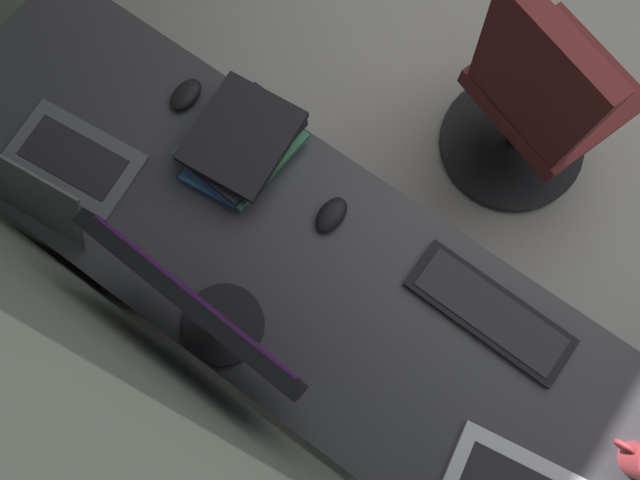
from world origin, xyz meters
name	(u,v)px	position (x,y,z in m)	size (l,w,h in m)	color
floor_plane	(613,53)	(0.00, 0.00, 0.00)	(4.77, 4.77, 0.00)	#B2ADA3
desk	(309,281)	(0.39, 1.59, 0.66)	(2.22, 0.63, 0.73)	#38383D
drawer_pedestal	(175,211)	(0.92, 1.62, 0.35)	(0.40, 0.51, 0.69)	#38383D
monitor_primary	(205,312)	(0.49, 1.81, 0.98)	(0.51, 0.20, 0.43)	black
laptop_left	(56,171)	(1.06, 1.75, 0.77)	(0.37, 0.32, 0.19)	#595B60
keyboard_main	(490,312)	(-0.02, 1.41, 0.74)	(0.42, 0.15, 0.02)	black
mouse_main	(331,215)	(0.43, 1.43, 0.75)	(0.06, 0.10, 0.03)	black
mouse_spare	(186,95)	(0.94, 1.39, 0.75)	(0.06, 0.10, 0.03)	black
book_stack_near	(242,143)	(0.73, 1.42, 0.78)	(0.26, 0.32, 0.09)	#38669E
office_chair	(536,103)	(0.16, 0.68, 0.46)	(0.56, 0.60, 0.97)	maroon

